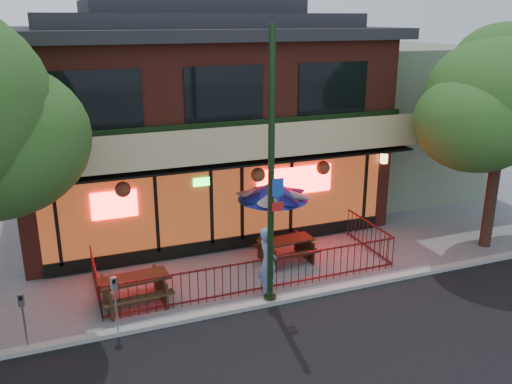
{
  "coord_description": "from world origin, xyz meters",
  "views": [
    {
      "loc": [
        -4.91,
        -12.04,
        7.14
      ],
      "look_at": [
        0.54,
        2.0,
        2.26
      ],
      "focal_mm": 38.0,
      "sensor_mm": 36.0,
      "label": 1
    }
  ],
  "objects_px": {
    "street_light": "(271,188)",
    "parking_meter_far": "(23,312)",
    "picnic_table_left": "(134,287)",
    "pedestrian": "(268,263)",
    "patio_umbrella": "(273,191)",
    "parking_meter_near": "(115,296)",
    "street_tree_right": "(505,93)",
    "picnic_table_right": "(286,247)"
  },
  "relations": [
    {
      "from": "parking_meter_far",
      "to": "patio_umbrella",
      "type": "bearing_deg",
      "value": 21.41
    },
    {
      "from": "picnic_table_left",
      "to": "parking_meter_far",
      "type": "relative_size",
      "value": 1.33
    },
    {
      "from": "patio_umbrella",
      "to": "picnic_table_left",
      "type": "bearing_deg",
      "value": -160.62
    },
    {
      "from": "street_tree_right",
      "to": "pedestrian",
      "type": "height_order",
      "value": "street_tree_right"
    },
    {
      "from": "street_tree_right",
      "to": "patio_umbrella",
      "type": "distance_m",
      "value": 7.59
    },
    {
      "from": "street_light",
      "to": "parking_meter_far",
      "type": "height_order",
      "value": "street_light"
    },
    {
      "from": "parking_meter_near",
      "to": "pedestrian",
      "type": "bearing_deg",
      "value": 5.08
    },
    {
      "from": "street_light",
      "to": "parking_meter_near",
      "type": "relative_size",
      "value": 4.71
    },
    {
      "from": "street_light",
      "to": "picnic_table_left",
      "type": "distance_m",
      "value": 4.41
    },
    {
      "from": "picnic_table_left",
      "to": "picnic_table_right",
      "type": "relative_size",
      "value": 1.08
    },
    {
      "from": "picnic_table_right",
      "to": "parking_meter_far",
      "type": "distance_m",
      "value": 7.65
    },
    {
      "from": "street_tree_right",
      "to": "parking_meter_near",
      "type": "bearing_deg",
      "value": -174.91
    },
    {
      "from": "street_tree_right",
      "to": "parking_meter_near",
      "type": "xyz_separation_m",
      "value": [
        -11.96,
        -1.07,
        -3.95
      ]
    },
    {
      "from": "patio_umbrella",
      "to": "pedestrian",
      "type": "relative_size",
      "value": 1.23
    },
    {
      "from": "picnic_table_left",
      "to": "patio_umbrella",
      "type": "relative_size",
      "value": 0.76
    },
    {
      "from": "street_tree_right",
      "to": "parking_meter_near",
      "type": "distance_m",
      "value": 12.64
    },
    {
      "from": "street_light",
      "to": "patio_umbrella",
      "type": "xyz_separation_m",
      "value": [
        1.24,
        2.8,
        -1.05
      ]
    },
    {
      "from": "street_light",
      "to": "picnic_table_left",
      "type": "xyz_separation_m",
      "value": [
        -3.32,
        1.2,
        -2.65
      ]
    },
    {
      "from": "picnic_table_left",
      "to": "pedestrian",
      "type": "distance_m",
      "value": 3.52
    },
    {
      "from": "patio_umbrella",
      "to": "parking_meter_far",
      "type": "xyz_separation_m",
      "value": [
        -7.14,
        -2.8,
        -1.15
      ]
    },
    {
      "from": "picnic_table_left",
      "to": "parking_meter_far",
      "type": "bearing_deg",
      "value": -155.14
    },
    {
      "from": "picnic_table_right",
      "to": "parking_meter_far",
      "type": "xyz_separation_m",
      "value": [
        -7.32,
        -2.18,
        0.49
      ]
    },
    {
      "from": "street_tree_right",
      "to": "pedestrian",
      "type": "bearing_deg",
      "value": -174.9
    },
    {
      "from": "patio_umbrella",
      "to": "parking_meter_near",
      "type": "height_order",
      "value": "patio_umbrella"
    },
    {
      "from": "pedestrian",
      "to": "parking_meter_far",
      "type": "height_order",
      "value": "pedestrian"
    },
    {
      "from": "picnic_table_left",
      "to": "picnic_table_right",
      "type": "bearing_deg",
      "value": 11.72
    },
    {
      "from": "patio_umbrella",
      "to": "parking_meter_near",
      "type": "xyz_separation_m",
      "value": [
        -5.17,
        -2.88,
        -1.09
      ]
    },
    {
      "from": "street_light",
      "to": "picnic_table_right",
      "type": "height_order",
      "value": "street_light"
    },
    {
      "from": "pedestrian",
      "to": "parking_meter_near",
      "type": "height_order",
      "value": "pedestrian"
    },
    {
      "from": "street_tree_right",
      "to": "picnic_table_right",
      "type": "relative_size",
      "value": 4.05
    },
    {
      "from": "patio_umbrella",
      "to": "parking_meter_far",
      "type": "height_order",
      "value": "patio_umbrella"
    },
    {
      "from": "parking_meter_near",
      "to": "picnic_table_right",
      "type": "bearing_deg",
      "value": 22.91
    },
    {
      "from": "picnic_table_left",
      "to": "pedestrian",
      "type": "height_order",
      "value": "pedestrian"
    },
    {
      "from": "patio_umbrella",
      "to": "pedestrian",
      "type": "height_order",
      "value": "patio_umbrella"
    },
    {
      "from": "street_tree_right",
      "to": "picnic_table_left",
      "type": "distance_m",
      "value": 12.2
    },
    {
      "from": "picnic_table_left",
      "to": "picnic_table_right",
      "type": "distance_m",
      "value": 4.84
    },
    {
      "from": "parking_meter_near",
      "to": "street_light",
      "type": "bearing_deg",
      "value": 1.13
    },
    {
      "from": "picnic_table_right",
      "to": "patio_umbrella",
      "type": "xyz_separation_m",
      "value": [
        -0.18,
        0.62,
        1.63
      ]
    },
    {
      "from": "pedestrian",
      "to": "parking_meter_near",
      "type": "bearing_deg",
      "value": 98.01
    },
    {
      "from": "pedestrian",
      "to": "picnic_table_right",
      "type": "bearing_deg",
      "value": -33.02
    },
    {
      "from": "street_tree_right",
      "to": "pedestrian",
      "type": "distance_m",
      "value": 8.95
    },
    {
      "from": "street_light",
      "to": "patio_umbrella",
      "type": "bearing_deg",
      "value": 66.05
    }
  ]
}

